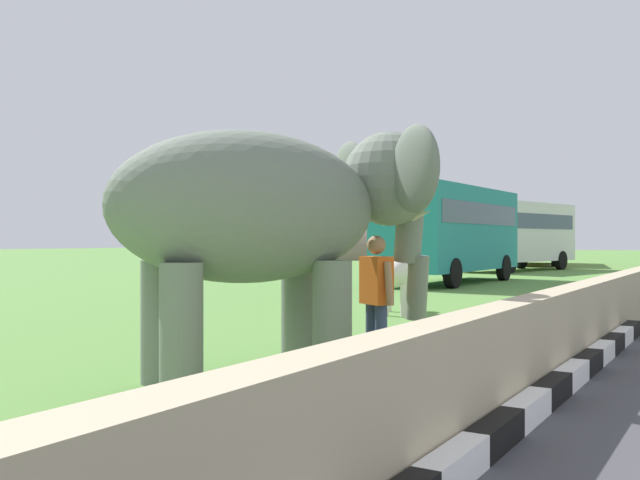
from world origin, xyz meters
TOP-DOWN VIEW (x-y plane):
  - striped_curb at (-0.35, 3.93)m, footprint 16.20×0.20m
  - barrier_parapet at (2.00, 4.23)m, footprint 28.00×0.36m
  - elephant at (1.41, 6.88)m, footprint 3.95×3.54m
  - person_handler at (2.51, 6.16)m, footprint 0.40×0.62m
  - bus_teal at (19.58, 11.72)m, footprint 8.33×2.72m
  - bus_white at (31.13, 12.57)m, footprint 9.01×4.30m
  - bus_orange at (40.56, 13.96)m, footprint 9.36×4.38m
  - cow_near at (8.74, 8.84)m, footprint 1.91×1.11m
  - hill_east at (55.00, 36.79)m, footprint 33.15×26.52m

SIDE VIEW (x-z plane):
  - hill_east at x=55.00m, z-range -5.02..5.02m
  - striped_curb at x=-0.35m, z-range 0.00..0.24m
  - barrier_parapet at x=2.00m, z-range 0.00..1.00m
  - cow_near at x=8.74m, z-range 0.26..1.48m
  - person_handler at x=2.51m, z-range 0.10..1.75m
  - elephant at x=1.41m, z-range 0.45..3.38m
  - bus_teal at x=19.58m, z-range 0.33..3.83m
  - bus_white at x=31.13m, z-range 0.33..3.83m
  - bus_orange at x=40.56m, z-range 0.33..3.83m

